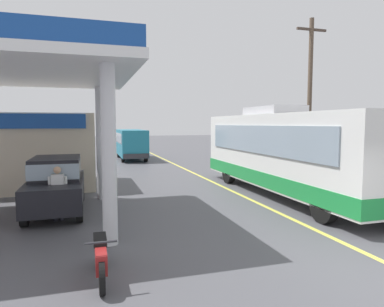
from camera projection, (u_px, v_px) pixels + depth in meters
The scene contains 9 objects.
ground at pixel (173, 163), 25.62m from camera, with size 120.00×120.00×0.00m, color #4C4C51.
lane_divider_stripe at pixel (192, 172), 20.85m from camera, with size 0.16×50.00×0.01m, color #D8CC4C.
coach_bus_main at pixel (285, 154), 14.06m from camera, with size 2.60×11.04×3.69m.
gas_station_roadside at pixel (4, 132), 13.68m from camera, with size 9.10×11.95×5.10m.
car_at_pump at pixel (56, 182), 11.47m from camera, with size 1.70×4.20×1.82m.
minibus_opposing_lane at pixel (131, 142), 28.26m from camera, with size 2.04×6.13×2.44m.
motorcycle_parked_forecourt at pixel (100, 256), 6.48m from camera, with size 0.55×1.80×0.92m.
pedestrian_near_pump at pixel (58, 190), 10.37m from camera, with size 0.55×0.22×1.66m.
utility_pole_roadside at pixel (310, 95), 18.75m from camera, with size 1.80×0.24×8.61m.
Camera 1 is at (-5.97, -4.79, 2.94)m, focal length 32.07 mm.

